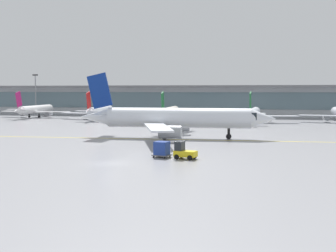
{
  "coord_description": "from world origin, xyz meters",
  "views": [
    {
      "loc": [
        17.52,
        -45.49,
        8.24
      ],
      "look_at": [
        3.02,
        15.84,
        3.0
      ],
      "focal_mm": 46.71,
      "sensor_mm": 36.0,
      "label": 1
    }
  ],
  "objects_px": {
    "gate_airplane_3": "(253,113)",
    "gate_airplane_1": "(100,111)",
    "baggage_tug": "(184,152)",
    "cargo_dolly_lead": "(162,149)",
    "gate_airplane_2": "(170,112)",
    "taxiing_regional_jet": "(176,118)",
    "apron_light_mast_0": "(36,92)",
    "gate_airplane_0": "(36,110)"
  },
  "relations": [
    {
      "from": "gate_airplane_3",
      "to": "baggage_tug",
      "type": "distance_m",
      "value": 61.64
    },
    {
      "from": "gate_airplane_0",
      "to": "cargo_dolly_lead",
      "type": "distance_m",
      "value": 86.2
    },
    {
      "from": "baggage_tug",
      "to": "gate_airplane_0",
      "type": "bearing_deg",
      "value": 143.18
    },
    {
      "from": "apron_light_mast_0",
      "to": "taxiing_regional_jet",
      "type": "bearing_deg",
      "value": -44.12
    },
    {
      "from": "gate_airplane_2",
      "to": "gate_airplane_0",
      "type": "bearing_deg",
      "value": 82.5
    },
    {
      "from": "gate_airplane_1",
      "to": "cargo_dolly_lead",
      "type": "bearing_deg",
      "value": -156.2
    },
    {
      "from": "gate_airplane_0",
      "to": "gate_airplane_3",
      "type": "distance_m",
      "value": 64.09
    },
    {
      "from": "gate_airplane_1",
      "to": "gate_airplane_3",
      "type": "xyz_separation_m",
      "value": [
        42.0,
        -1.78,
        0.0
      ]
    },
    {
      "from": "taxiing_regional_jet",
      "to": "baggage_tug",
      "type": "relative_size",
      "value": 11.98
    },
    {
      "from": "baggage_tug",
      "to": "cargo_dolly_lead",
      "type": "bearing_deg",
      "value": 180.0
    },
    {
      "from": "gate_airplane_2",
      "to": "taxiing_regional_jet",
      "type": "relative_size",
      "value": 0.7
    },
    {
      "from": "gate_airplane_0",
      "to": "apron_light_mast_0",
      "type": "xyz_separation_m",
      "value": [
        -7.72,
        13.42,
        5.0
      ]
    },
    {
      "from": "gate_airplane_0",
      "to": "baggage_tug",
      "type": "bearing_deg",
      "value": -140.61
    },
    {
      "from": "gate_airplane_2",
      "to": "baggage_tug",
      "type": "distance_m",
      "value": 65.37
    },
    {
      "from": "gate_airplane_3",
      "to": "taxiing_regional_jet",
      "type": "distance_m",
      "value": 41.2
    },
    {
      "from": "gate_airplane_3",
      "to": "baggage_tug",
      "type": "height_order",
      "value": "gate_airplane_3"
    },
    {
      "from": "gate_airplane_0",
      "to": "taxiing_regional_jet",
      "type": "distance_m",
      "value": 69.07
    },
    {
      "from": "gate_airplane_1",
      "to": "gate_airplane_2",
      "type": "xyz_separation_m",
      "value": [
        19.85,
        0.11,
        0.0
      ]
    },
    {
      "from": "gate_airplane_0",
      "to": "taxiing_regional_jet",
      "type": "height_order",
      "value": "taxiing_regional_jet"
    },
    {
      "from": "gate_airplane_1",
      "to": "baggage_tug",
      "type": "xyz_separation_m",
      "value": [
        36.3,
        -63.14,
        -1.46
      ]
    },
    {
      "from": "cargo_dolly_lead",
      "to": "gate_airplane_3",
      "type": "bearing_deg",
      "value": 94.08
    },
    {
      "from": "gate_airplane_2",
      "to": "cargo_dolly_lead",
      "type": "relative_size",
      "value": 9.93
    },
    {
      "from": "gate_airplane_2",
      "to": "apron_light_mast_0",
      "type": "distance_m",
      "value": 52.48
    },
    {
      "from": "gate_airplane_0",
      "to": "gate_airplane_2",
      "type": "height_order",
      "value": "same"
    },
    {
      "from": "gate_airplane_2",
      "to": "taxiing_regional_jet",
      "type": "distance_m",
      "value": 42.84
    },
    {
      "from": "gate_airplane_3",
      "to": "apron_light_mast_0",
      "type": "bearing_deg",
      "value": 77.37
    },
    {
      "from": "gate_airplane_3",
      "to": "gate_airplane_1",
      "type": "bearing_deg",
      "value": 89.64
    },
    {
      "from": "gate_airplane_2",
      "to": "baggage_tug",
      "type": "relative_size",
      "value": 8.36
    },
    {
      "from": "gate_airplane_1",
      "to": "taxiing_regional_jet",
      "type": "height_order",
      "value": "taxiing_regional_jet"
    },
    {
      "from": "gate_airplane_1",
      "to": "baggage_tug",
      "type": "height_order",
      "value": "gate_airplane_1"
    },
    {
      "from": "gate_airplane_0",
      "to": "apron_light_mast_0",
      "type": "relative_size",
      "value": 1.77
    },
    {
      "from": "gate_airplane_0",
      "to": "gate_airplane_1",
      "type": "distance_m",
      "value": 22.16
    },
    {
      "from": "baggage_tug",
      "to": "gate_airplane_2",
      "type": "bearing_deg",
      "value": 116.67
    },
    {
      "from": "gate_airplane_3",
      "to": "cargo_dolly_lead",
      "type": "bearing_deg",
      "value": 174.05
    },
    {
      "from": "taxiing_regional_jet",
      "to": "apron_light_mast_0",
      "type": "bearing_deg",
      "value": 131.49
    },
    {
      "from": "gate_airplane_1",
      "to": "cargo_dolly_lead",
      "type": "height_order",
      "value": "gate_airplane_1"
    },
    {
      "from": "gate_airplane_0",
      "to": "cargo_dolly_lead",
      "type": "height_order",
      "value": "gate_airplane_0"
    },
    {
      "from": "cargo_dolly_lead",
      "to": "apron_light_mast_0",
      "type": "height_order",
      "value": "apron_light_mast_0"
    },
    {
      "from": "gate_airplane_3",
      "to": "cargo_dolly_lead",
      "type": "relative_size",
      "value": 9.92
    },
    {
      "from": "gate_airplane_1",
      "to": "apron_light_mast_0",
      "type": "height_order",
      "value": "apron_light_mast_0"
    },
    {
      "from": "gate_airplane_2",
      "to": "gate_airplane_3",
      "type": "relative_size",
      "value": 1.0
    },
    {
      "from": "gate_airplane_0",
      "to": "apron_light_mast_0",
      "type": "height_order",
      "value": "apron_light_mast_0"
    }
  ]
}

